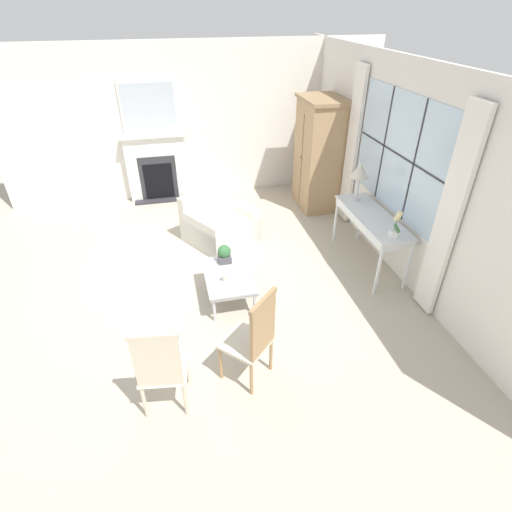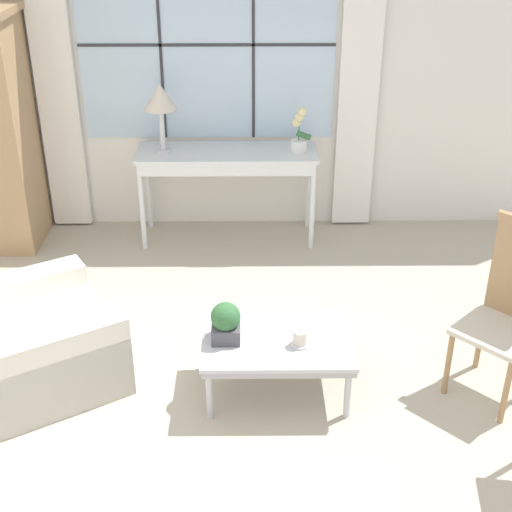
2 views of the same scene
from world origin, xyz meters
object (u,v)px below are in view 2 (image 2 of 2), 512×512
object	(u,v)px
armchair_upholstered	(28,346)
console_table	(227,160)
side_chair_wooden	(512,303)
potted_plant_small	(226,322)
coffee_table	(277,345)
pillar_candle	(300,339)
potted_orchid	(299,134)
table_lamp	(160,99)

from	to	relation	value
armchair_upholstered	console_table	bearing A→B (deg)	59.64
side_chair_wooden	potted_plant_small	distance (m)	1.70
coffee_table	pillar_candle	size ratio (longest dim) A/B	7.70
potted_orchid	coffee_table	bearing A→B (deg)	-96.59
armchair_upholstered	potted_orchid	bearing A→B (deg)	48.37
potted_orchid	pillar_candle	xyz separation A→B (m)	(-0.12, -2.19, -0.53)
armchair_upholstered	coffee_table	world-z (taller)	armchair_upholstered
potted_orchid	potted_plant_small	bearing A→B (deg)	-104.63
potted_orchid	armchair_upholstered	distance (m)	2.79
potted_orchid	side_chair_wooden	world-z (taller)	potted_orchid
table_lamp	coffee_table	size ratio (longest dim) A/B	0.63
table_lamp	potted_plant_small	bearing A→B (deg)	-74.86
side_chair_wooden	coffee_table	distance (m)	1.41
pillar_candle	potted_plant_small	bearing A→B (deg)	171.92
table_lamp	potted_orchid	distance (m)	1.17
potted_orchid	coffee_table	size ratio (longest dim) A/B	0.42
console_table	pillar_candle	xyz separation A→B (m)	(0.48, -2.21, -0.29)
console_table	armchair_upholstered	world-z (taller)	console_table
table_lamp	potted_orchid	size ratio (longest dim) A/B	1.52
table_lamp	pillar_candle	xyz separation A→B (m)	(1.02, -2.19, -0.83)
potted_orchid	pillar_candle	size ratio (longest dim) A/B	3.21
side_chair_wooden	coffee_table	bearing A→B (deg)	-178.77
table_lamp	potted_plant_small	world-z (taller)	table_lamp
armchair_upholstered	side_chair_wooden	size ratio (longest dim) A/B	1.16
table_lamp	side_chair_wooden	size ratio (longest dim) A/B	0.52
console_table	table_lamp	size ratio (longest dim) A/B	2.64
potted_plant_small	potted_orchid	bearing A→B (deg)	75.37
console_table	coffee_table	distance (m)	2.21
coffee_table	console_table	bearing A→B (deg)	99.36
potted_orchid	coffee_table	world-z (taller)	potted_orchid
potted_plant_small	coffee_table	bearing A→B (deg)	-0.44
potted_orchid	pillar_candle	bearing A→B (deg)	-93.02
console_table	potted_orchid	xyz separation A→B (m)	(0.60, -0.02, 0.23)
console_table	coffee_table	bearing A→B (deg)	-80.64
side_chair_wooden	potted_orchid	bearing A→B (deg)	118.51
console_table	coffee_table	size ratio (longest dim) A/B	1.67
console_table	potted_orchid	size ratio (longest dim) A/B	4.00
table_lamp	console_table	bearing A→B (deg)	2.05
potted_orchid	side_chair_wooden	xyz separation A→B (m)	(1.14, -2.10, -0.34)
potted_plant_small	pillar_candle	size ratio (longest dim) A/B	2.11
side_chair_wooden	pillar_candle	distance (m)	1.27
potted_orchid	potted_plant_small	xyz separation A→B (m)	(-0.56, -2.13, -0.45)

